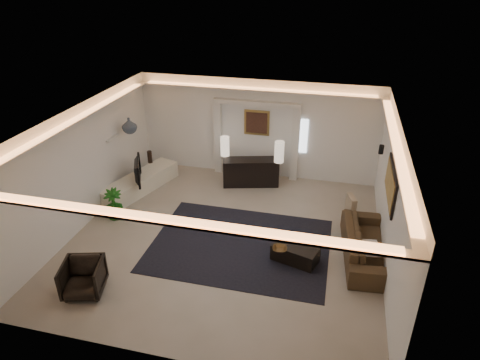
% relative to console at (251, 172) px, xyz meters
% --- Properties ---
extents(floor, '(7.00, 7.00, 0.00)m').
position_rel_console_xyz_m(floor, '(0.01, -2.76, -0.40)').
color(floor, '#A49687').
rests_on(floor, ground).
extents(ceiling, '(7.00, 7.00, 0.00)m').
position_rel_console_xyz_m(ceiling, '(0.01, -2.76, 2.50)').
color(ceiling, white).
rests_on(ceiling, ground).
extents(wall_back, '(7.00, 0.00, 7.00)m').
position_rel_console_xyz_m(wall_back, '(0.01, 0.74, 1.05)').
color(wall_back, white).
rests_on(wall_back, ground).
extents(wall_front, '(7.00, 0.00, 7.00)m').
position_rel_console_xyz_m(wall_front, '(0.01, -6.26, 1.05)').
color(wall_front, white).
rests_on(wall_front, ground).
extents(wall_left, '(0.00, 7.00, 7.00)m').
position_rel_console_xyz_m(wall_left, '(-3.49, -2.76, 1.05)').
color(wall_left, white).
rests_on(wall_left, ground).
extents(wall_right, '(0.00, 7.00, 7.00)m').
position_rel_console_xyz_m(wall_right, '(3.51, -2.76, 1.05)').
color(wall_right, white).
rests_on(wall_right, ground).
extents(cove_soffit, '(7.00, 7.00, 0.04)m').
position_rel_console_xyz_m(cove_soffit, '(0.01, -2.76, 2.22)').
color(cove_soffit, silver).
rests_on(cove_soffit, ceiling).
extents(daylight_slit, '(0.25, 0.03, 1.00)m').
position_rel_console_xyz_m(daylight_slit, '(1.36, 0.72, 0.95)').
color(daylight_slit, white).
rests_on(daylight_slit, wall_back).
extents(area_rug, '(4.00, 3.00, 0.01)m').
position_rel_console_xyz_m(area_rug, '(0.41, -2.96, -0.39)').
color(area_rug, black).
rests_on(area_rug, ground).
extents(pilaster_left, '(0.22, 0.20, 2.20)m').
position_rel_console_xyz_m(pilaster_left, '(-1.14, 0.64, 0.70)').
color(pilaster_left, silver).
rests_on(pilaster_left, ground).
extents(pilaster_right, '(0.22, 0.20, 2.20)m').
position_rel_console_xyz_m(pilaster_right, '(1.16, 0.64, 0.70)').
color(pilaster_right, silver).
rests_on(pilaster_right, ground).
extents(alcove_header, '(2.52, 0.20, 0.12)m').
position_rel_console_xyz_m(alcove_header, '(0.01, 0.64, 1.85)').
color(alcove_header, silver).
rests_on(alcove_header, wall_back).
extents(painting_frame, '(0.74, 0.04, 0.74)m').
position_rel_console_xyz_m(painting_frame, '(0.01, 0.71, 1.25)').
color(painting_frame, tan).
rests_on(painting_frame, wall_back).
extents(painting_canvas, '(0.62, 0.02, 0.62)m').
position_rel_console_xyz_m(painting_canvas, '(0.01, 0.69, 1.25)').
color(painting_canvas, '#4C2D1E').
rests_on(painting_canvas, wall_back).
extents(art_panel_frame, '(0.04, 1.64, 0.74)m').
position_rel_console_xyz_m(art_panel_frame, '(3.48, -2.46, 1.30)').
color(art_panel_frame, black).
rests_on(art_panel_frame, wall_right).
extents(art_panel_gold, '(0.02, 1.50, 0.62)m').
position_rel_console_xyz_m(art_panel_gold, '(3.45, -2.46, 1.30)').
color(art_panel_gold, tan).
rests_on(art_panel_gold, wall_right).
extents(wall_sconce, '(0.12, 0.12, 0.22)m').
position_rel_console_xyz_m(wall_sconce, '(3.39, -0.56, 1.28)').
color(wall_sconce, black).
rests_on(wall_sconce, wall_right).
extents(wall_niche, '(0.10, 0.55, 0.04)m').
position_rel_console_xyz_m(wall_niche, '(-3.43, -1.36, 1.25)').
color(wall_niche, silver).
rests_on(wall_niche, wall_left).
extents(console, '(1.65, 0.89, 0.79)m').
position_rel_console_xyz_m(console, '(0.00, 0.00, 0.00)').
color(console, black).
rests_on(console, ground).
extents(lamp_left, '(0.32, 0.32, 0.57)m').
position_rel_console_xyz_m(lamp_left, '(-0.79, 0.11, 0.69)').
color(lamp_left, '#FFE4C6').
rests_on(lamp_left, console).
extents(lamp_right, '(0.35, 0.35, 0.60)m').
position_rel_console_xyz_m(lamp_right, '(0.79, 0.04, 0.69)').
color(lamp_right, beige).
rests_on(lamp_right, console).
extents(media_ledge, '(1.40, 2.65, 0.48)m').
position_rel_console_xyz_m(media_ledge, '(-2.95, -1.10, -0.18)').
color(media_ledge, beige).
rests_on(media_ledge, ground).
extents(tv, '(1.03, 0.58, 0.61)m').
position_rel_console_xyz_m(tv, '(-2.90, -1.39, 0.36)').
color(tv, black).
rests_on(tv, media_ledge).
extents(figurine, '(0.17, 0.17, 0.37)m').
position_rel_console_xyz_m(figurine, '(-3.02, -0.21, 0.24)').
color(figurine, black).
rests_on(figurine, media_ledge).
extents(ginger_jar, '(0.41, 0.41, 0.42)m').
position_rel_console_xyz_m(ginger_jar, '(-3.14, -0.94, 1.48)').
color(ginger_jar, '#3E5A67').
rests_on(ginger_jar, wall_niche).
extents(plant, '(0.58, 0.58, 0.79)m').
position_rel_console_xyz_m(plant, '(-2.95, -2.57, -0.00)').
color(plant, '#1A5C15').
rests_on(plant, ground).
extents(sofa, '(2.38, 1.10, 0.67)m').
position_rel_console_xyz_m(sofa, '(3.16, -2.75, -0.06)').
color(sofa, black).
rests_on(sofa, ground).
extents(throw_blanket, '(0.69, 0.60, 0.07)m').
position_rel_console_xyz_m(throw_blanket, '(3.07, -3.18, 0.15)').
color(throw_blanket, white).
rests_on(throw_blanket, sofa).
extents(throw_pillow, '(0.26, 0.46, 0.44)m').
position_rel_console_xyz_m(throw_pillow, '(2.80, -1.47, 0.15)').
color(throw_pillow, tan).
rests_on(throw_pillow, sofa).
extents(coffee_table, '(1.06, 0.77, 0.36)m').
position_rel_console_xyz_m(coffee_table, '(1.69, -3.23, -0.20)').
color(coffee_table, black).
rests_on(coffee_table, ground).
extents(bowl, '(0.33, 0.33, 0.08)m').
position_rel_console_xyz_m(bowl, '(1.38, -3.47, 0.05)').
color(bowl, '#493218').
rests_on(bowl, coffee_table).
extents(magazine, '(0.30, 0.26, 0.03)m').
position_rel_console_xyz_m(magazine, '(1.86, -2.97, 0.02)').
color(magazine, silver).
rests_on(magazine, coffee_table).
extents(armchair, '(0.92, 0.93, 0.69)m').
position_rel_console_xyz_m(armchair, '(-2.17, -5.18, -0.05)').
color(armchair, '#2C241C').
rests_on(armchair, ground).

